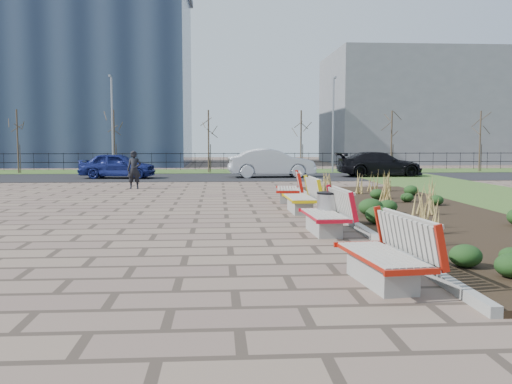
{
  "coord_description": "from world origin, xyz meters",
  "views": [
    {
      "loc": [
        0.61,
        -10.43,
        2.14
      ],
      "look_at": [
        1.5,
        3.0,
        0.9
      ],
      "focal_mm": 40.0,
      "sensor_mm": 36.0,
      "label": 1
    }
  ],
  "objects": [
    {
      "name": "planting_curb",
      "position": [
        3.92,
        5.0,
        0.07
      ],
      "size": [
        0.16,
        18.0,
        0.15
      ],
      "primitive_type": "cube",
      "color": "gray",
      "rests_on": "ground"
    },
    {
      "name": "bench_a",
      "position": [
        3.0,
        -2.29,
        0.5
      ],
      "size": [
        1.13,
        2.19,
        1.0
      ],
      "primitive_type": null,
      "rotation": [
        0.0,
        0.0,
        0.11
      ],
      "color": "#AD1A0B",
      "rests_on": "ground"
    },
    {
      "name": "bench_d",
      "position": [
        3.0,
        9.13,
        0.5
      ],
      "size": [
        1.11,
        2.18,
        1.0
      ],
      "primitive_type": null,
      "rotation": [
        0.0,
        0.0,
        -0.1
      ],
      "color": "red",
      "rests_on": "ground"
    },
    {
      "name": "road",
      "position": [
        0.0,
        22.0,
        0.01
      ],
      "size": [
        80.0,
        7.0,
        0.02
      ],
      "primitive_type": "cube",
      "color": "black",
      "rests_on": "ground"
    },
    {
      "name": "tree_e",
      "position": [
        12.0,
        26.5,
        2.04
      ],
      "size": [
        1.4,
        1.4,
        4.0
      ],
      "primitive_type": null,
      "color": "#4C3D2D",
      "rests_on": "grass_verge_far"
    },
    {
      "name": "pedestrian",
      "position": [
        -3.05,
        14.68,
        0.83
      ],
      "size": [
        0.61,
        0.4,
        1.66
      ],
      "primitive_type": "imported",
      "rotation": [
        0.0,
        0.0,
        0.0
      ],
      "color": "black",
      "rests_on": "ground"
    },
    {
      "name": "car_black",
      "position": [
        9.92,
        21.89,
        0.73
      ],
      "size": [
        4.97,
        2.18,
        1.42
      ],
      "primitive_type": "imported",
      "rotation": [
        0.0,
        0.0,
        1.61
      ],
      "color": "black",
      "rests_on": "road"
    },
    {
      "name": "tree_d",
      "position": [
        6.0,
        26.5,
        2.04
      ],
      "size": [
        1.4,
        1.4,
        4.0
      ],
      "primitive_type": null,
      "color": "#4C3D2D",
      "rests_on": "grass_verge_far"
    },
    {
      "name": "building_grey",
      "position": [
        20.0,
        42.0,
        5.0
      ],
      "size": [
        18.0,
        12.0,
        10.0
      ],
      "primitive_type": "cube",
      "color": "slate",
      "rests_on": "ground"
    },
    {
      "name": "tree_a",
      "position": [
        -12.0,
        26.5,
        2.04
      ],
      "size": [
        1.4,
        1.4,
        4.0
      ],
      "primitive_type": null,
      "color": "#4C3D2D",
      "rests_on": "grass_verge_far"
    },
    {
      "name": "lamp_west",
      "position": [
        -6.0,
        26.0,
        3.04
      ],
      "size": [
        0.24,
        0.6,
        6.0
      ],
      "primitive_type": null,
      "color": "gray",
      "rests_on": "grass_verge_far"
    },
    {
      "name": "railing_fence",
      "position": [
        0.0,
        29.5,
        0.64
      ],
      "size": [
        44.0,
        0.1,
        1.2
      ],
      "primitive_type": null,
      "color": "black",
      "rests_on": "grass_verge_far"
    },
    {
      "name": "car_blue",
      "position": [
        -4.93,
        21.38,
        0.72
      ],
      "size": [
        4.3,
        2.16,
        1.4
      ],
      "primitive_type": "imported",
      "rotation": [
        0.0,
        0.0,
        1.44
      ],
      "color": "navy",
      "rests_on": "road"
    },
    {
      "name": "car_silver",
      "position": [
        3.62,
        21.72,
        0.82
      ],
      "size": [
        4.96,
        1.99,
        1.6
      ],
      "primitive_type": "imported",
      "rotation": [
        0.0,
        0.0,
        1.63
      ],
      "color": "silver",
      "rests_on": "road"
    },
    {
      "name": "tree_c",
      "position": [
        0.0,
        26.5,
        2.04
      ],
      "size": [
        1.4,
        1.4,
        4.0
      ],
      "primitive_type": null,
      "color": "#4C3D2D",
      "rests_on": "grass_verge_far"
    },
    {
      "name": "bench_b",
      "position": [
        3.0,
        2.33,
        0.5
      ],
      "size": [
        0.98,
        2.13,
        1.0
      ],
      "primitive_type": null,
      "rotation": [
        0.0,
        0.0,
        0.04
      ],
      "color": "red",
      "rests_on": "ground"
    },
    {
      "name": "planting_bed",
      "position": [
        6.25,
        5.0,
        0.05
      ],
      "size": [
        4.5,
        18.0,
        0.1
      ],
      "primitive_type": "cube",
      "color": "black",
      "rests_on": "ground"
    },
    {
      "name": "litter_bin",
      "position": [
        3.24,
        3.02,
        0.43
      ],
      "size": [
        0.54,
        0.54,
        0.86
      ],
      "primitive_type": "cylinder",
      "color": "#B2B2B7",
      "rests_on": "ground"
    },
    {
      "name": "tree_f",
      "position": [
        18.0,
        26.5,
        2.04
      ],
      "size": [
        1.4,
        1.4,
        4.0
      ],
      "primitive_type": null,
      "color": "#4C3D2D",
      "rests_on": "grass_verge_far"
    },
    {
      "name": "grass_verge_far",
      "position": [
        0.0,
        28.0,
        0.02
      ],
      "size": [
        80.0,
        5.0,
        0.04
      ],
      "primitive_type": "cube",
      "color": "#33511E",
      "rests_on": "ground"
    },
    {
      "name": "tree_b",
      "position": [
        -6.0,
        26.5,
        2.04
      ],
      "size": [
        1.4,
        1.4,
        4.0
      ],
      "primitive_type": null,
      "color": "#4C3D2D",
      "rests_on": "grass_verge_far"
    },
    {
      "name": "lamp_east",
      "position": [
        8.0,
        26.0,
        3.04
      ],
      "size": [
        0.24,
        0.6,
        6.0
      ],
      "primitive_type": null,
      "color": "gray",
      "rests_on": "grass_verge_far"
    },
    {
      "name": "bench_c",
      "position": [
        3.0,
        6.12,
        0.5
      ],
      "size": [
        0.95,
        2.12,
        1.0
      ],
      "primitive_type": null,
      "rotation": [
        0.0,
        0.0,
        0.02
      ],
      "color": "yellow",
      "rests_on": "ground"
    },
    {
      "name": "ground",
      "position": [
        0.0,
        0.0,
        0.0
      ],
      "size": [
        120.0,
        120.0,
        0.0
      ],
      "primitive_type": "plane",
      "color": "brown",
      "rests_on": "ground"
    }
  ]
}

